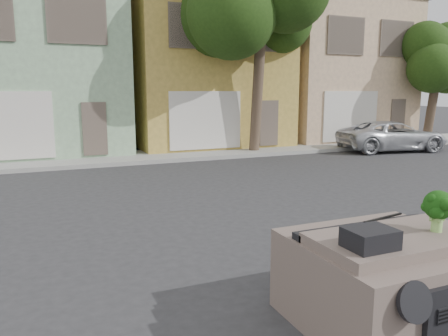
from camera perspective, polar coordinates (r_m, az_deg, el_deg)
ground_plane at (r=7.96m, az=4.88°, el=-9.58°), size 120.00×120.00×0.00m
sidewalk at (r=17.65m, az=-11.39°, el=1.42°), size 40.00×3.00×0.15m
townhouse_mint at (r=21.12m, az=-23.65°, el=12.24°), size 7.20×8.20×7.55m
townhouse_tan at (r=22.44m, az=-3.65°, el=12.87°), size 7.20×8.20×7.55m
townhouse_beige at (r=25.95m, az=12.52°, el=12.28°), size 7.20×8.20×7.55m
silver_pickup at (r=21.04m, az=21.00°, el=2.11°), size 5.11×3.01×1.33m
tree_near at (r=18.56m, az=4.43°, el=14.92°), size 4.40×4.00×8.50m
tree_far at (r=24.77m, az=25.66°, el=9.86°), size 3.20×3.00×6.00m
car_dashboard at (r=5.49m, az=20.31°, el=-13.23°), size 2.00×1.80×1.12m
instrument_hump at (r=4.64m, az=18.54°, el=-8.70°), size 0.48×0.38×0.20m
wiper_arm at (r=5.74m, az=20.09°, el=-6.13°), size 0.69×0.15×0.02m
broccoli at (r=5.41m, az=26.16°, el=-5.02°), size 0.53×0.53×0.48m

